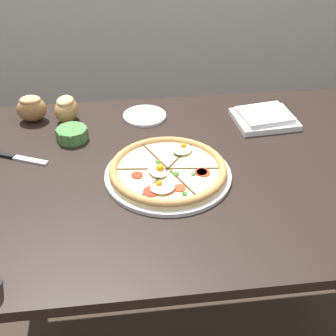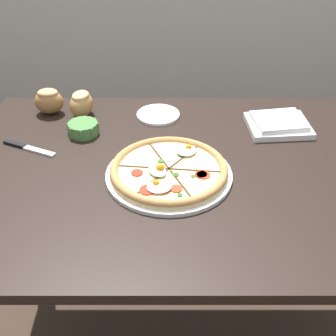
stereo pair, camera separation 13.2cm
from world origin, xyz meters
name	(u,v)px [view 2 (the right image)]	position (x,y,z in m)	size (l,w,h in m)	color
ground_plane	(187,333)	(0.00, 0.00, 0.00)	(12.00, 12.00, 0.00)	#3D2D23
dining_table	(192,196)	(0.00, 0.00, 0.68)	(1.38, 0.93, 0.78)	black
pizza	(168,171)	(-0.07, -0.04, 0.80)	(0.36, 0.36, 0.05)	white
ramekin_bowl	(82,128)	(-0.35, 0.20, 0.80)	(0.10, 0.10, 0.04)	#4C8442
napkin_folded	(277,124)	(0.29, 0.24, 0.80)	(0.21, 0.19, 0.04)	white
bread_piece_near	(80,103)	(-0.38, 0.33, 0.83)	(0.10, 0.12, 0.09)	#B27F47
bread_piece_mid	(48,101)	(-0.49, 0.35, 0.83)	(0.10, 0.08, 0.09)	#A3703D
knife_spare	(27,148)	(-0.51, 0.11, 0.78)	(0.18, 0.10, 0.01)	silver
side_saucer	(157,115)	(-0.11, 0.32, 0.78)	(0.15, 0.15, 0.01)	white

